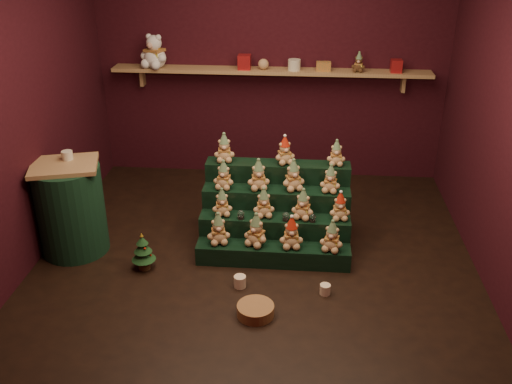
# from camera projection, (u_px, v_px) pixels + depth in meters

# --- Properties ---
(ground) EXTENTS (4.00, 4.00, 0.00)m
(ground) POSITION_uv_depth(u_px,v_px,m) (256.00, 258.00, 5.31)
(ground) COLOR black
(ground) RESTS_ON ground
(back_wall) EXTENTS (4.00, 0.10, 2.80)m
(back_wall) POSITION_uv_depth(u_px,v_px,m) (271.00, 59.00, 6.54)
(back_wall) COLOR black
(back_wall) RESTS_ON ground
(front_wall) EXTENTS (4.00, 0.10, 2.80)m
(front_wall) POSITION_uv_depth(u_px,v_px,m) (220.00, 240.00, 2.86)
(front_wall) COLOR black
(front_wall) RESTS_ON ground
(left_wall) EXTENTS (0.10, 4.00, 2.80)m
(left_wall) POSITION_uv_depth(u_px,v_px,m) (17.00, 107.00, 4.86)
(left_wall) COLOR black
(left_wall) RESTS_ON ground
(right_wall) EXTENTS (0.10, 4.00, 2.80)m
(right_wall) POSITION_uv_depth(u_px,v_px,m) (512.00, 121.00, 4.54)
(right_wall) COLOR black
(right_wall) RESTS_ON ground
(back_shelf) EXTENTS (3.60, 0.26, 0.24)m
(back_shelf) POSITION_uv_depth(u_px,v_px,m) (270.00, 71.00, 6.43)
(back_shelf) COLOR #A58252
(back_shelf) RESTS_ON ground
(riser_tier_front) EXTENTS (1.40, 0.22, 0.18)m
(riser_tier_front) POSITION_uv_depth(u_px,v_px,m) (273.00, 254.00, 5.20)
(riser_tier_front) COLOR black
(riser_tier_front) RESTS_ON ground
(riser_tier_midfront) EXTENTS (1.40, 0.22, 0.36)m
(riser_tier_midfront) POSITION_uv_depth(u_px,v_px,m) (275.00, 234.00, 5.35)
(riser_tier_midfront) COLOR black
(riser_tier_midfront) RESTS_ON ground
(riser_tier_midback) EXTENTS (1.40, 0.22, 0.54)m
(riser_tier_midback) POSITION_uv_depth(u_px,v_px,m) (276.00, 214.00, 5.51)
(riser_tier_midback) COLOR black
(riser_tier_midback) RESTS_ON ground
(riser_tier_back) EXTENTS (1.40, 0.22, 0.72)m
(riser_tier_back) POSITION_uv_depth(u_px,v_px,m) (277.00, 196.00, 5.67)
(riser_tier_back) COLOR black
(riser_tier_back) RESTS_ON ground
(teddy_0) EXTENTS (0.25, 0.24, 0.30)m
(teddy_0) POSITION_uv_depth(u_px,v_px,m) (218.00, 228.00, 5.15)
(teddy_0) COLOR tan
(teddy_0) RESTS_ON riser_tier_front
(teddy_1) EXTENTS (0.28, 0.27, 0.31)m
(teddy_1) POSITION_uv_depth(u_px,v_px,m) (256.00, 230.00, 5.11)
(teddy_1) COLOR tan
(teddy_1) RESTS_ON riser_tier_front
(teddy_2) EXTENTS (0.23, 0.21, 0.30)m
(teddy_2) POSITION_uv_depth(u_px,v_px,m) (291.00, 232.00, 5.08)
(teddy_2) COLOR tan
(teddy_2) RESTS_ON riser_tier_front
(teddy_3) EXTENTS (0.24, 0.23, 0.29)m
(teddy_3) POSITION_uv_depth(u_px,v_px,m) (332.00, 236.00, 5.04)
(teddy_3) COLOR tan
(teddy_3) RESTS_ON riser_tier_front
(teddy_4) EXTENTS (0.22, 0.20, 0.26)m
(teddy_4) POSITION_uv_depth(u_px,v_px,m) (222.00, 202.00, 5.26)
(teddy_4) COLOR tan
(teddy_4) RESTS_ON riser_tier_midfront
(teddy_5) EXTENTS (0.23, 0.21, 0.28)m
(teddy_5) POSITION_uv_depth(u_px,v_px,m) (264.00, 203.00, 5.24)
(teddy_5) COLOR tan
(teddy_5) RESTS_ON riser_tier_midfront
(teddy_6) EXTENTS (0.24, 0.23, 0.29)m
(teddy_6) POSITION_uv_depth(u_px,v_px,m) (303.00, 204.00, 5.20)
(teddy_6) COLOR tan
(teddy_6) RESTS_ON riser_tier_midfront
(teddy_7) EXTENTS (0.21, 0.19, 0.26)m
(teddy_7) POSITION_uv_depth(u_px,v_px,m) (340.00, 206.00, 5.19)
(teddy_7) COLOR tan
(teddy_7) RESTS_ON riser_tier_midfront
(teddy_8) EXTENTS (0.22, 0.20, 0.27)m
(teddy_8) POSITION_uv_depth(u_px,v_px,m) (224.00, 175.00, 5.36)
(teddy_8) COLOR tan
(teddy_8) RESTS_ON riser_tier_midback
(teddy_9) EXTENTS (0.24, 0.22, 0.29)m
(teddy_9) POSITION_uv_depth(u_px,v_px,m) (258.00, 175.00, 5.34)
(teddy_9) COLOR tan
(teddy_9) RESTS_ON riser_tier_midback
(teddy_10) EXTENTS (0.27, 0.26, 0.30)m
(teddy_10) POSITION_uv_depth(u_px,v_px,m) (293.00, 175.00, 5.33)
(teddy_10) COLOR tan
(teddy_10) RESTS_ON riser_tier_midback
(teddy_11) EXTENTS (0.22, 0.20, 0.27)m
(teddy_11) POSITION_uv_depth(u_px,v_px,m) (331.00, 179.00, 5.30)
(teddy_11) COLOR tan
(teddy_11) RESTS_ON riser_tier_midback
(teddy_12) EXTENTS (0.22, 0.20, 0.28)m
(teddy_12) POSITION_uv_depth(u_px,v_px,m) (224.00, 148.00, 5.49)
(teddy_12) COLOR tan
(teddy_12) RESTS_ON riser_tier_back
(teddy_13) EXTENTS (0.24, 0.23, 0.27)m
(teddy_13) POSITION_uv_depth(u_px,v_px,m) (285.00, 150.00, 5.45)
(teddy_13) COLOR tan
(teddy_13) RESTS_ON riser_tier_back
(teddy_14) EXTENTS (0.18, 0.16, 0.25)m
(teddy_14) POSITION_uv_depth(u_px,v_px,m) (336.00, 153.00, 5.42)
(teddy_14) COLOR tan
(teddy_14) RESTS_ON riser_tier_back
(snow_globe_a) EXTENTS (0.06, 0.06, 0.09)m
(snow_globe_a) POSITION_uv_depth(u_px,v_px,m) (241.00, 215.00, 5.23)
(snow_globe_a) COLOR black
(snow_globe_a) RESTS_ON riser_tier_midfront
(snow_globe_b) EXTENTS (0.06, 0.06, 0.08)m
(snow_globe_b) POSITION_uv_depth(u_px,v_px,m) (286.00, 216.00, 5.20)
(snow_globe_b) COLOR black
(snow_globe_b) RESTS_ON riser_tier_midfront
(snow_globe_c) EXTENTS (0.06, 0.06, 0.08)m
(snow_globe_c) POSITION_uv_depth(u_px,v_px,m) (313.00, 218.00, 5.18)
(snow_globe_c) COLOR black
(snow_globe_c) RESTS_ON riser_tier_midfront
(side_table) EXTENTS (0.69, 0.62, 0.89)m
(side_table) POSITION_uv_depth(u_px,v_px,m) (71.00, 208.00, 5.26)
(side_table) COLOR #A58252
(side_table) RESTS_ON ground
(table_ornament) EXTENTS (0.10, 0.10, 0.08)m
(table_ornament) POSITION_uv_depth(u_px,v_px,m) (67.00, 155.00, 5.14)
(table_ornament) COLOR beige
(table_ornament) RESTS_ON side_table
(mini_christmas_tree) EXTENTS (0.22, 0.22, 0.37)m
(mini_christmas_tree) POSITION_uv_depth(u_px,v_px,m) (143.00, 251.00, 5.08)
(mini_christmas_tree) COLOR #442E18
(mini_christmas_tree) RESTS_ON ground
(mug_left) EXTENTS (0.10, 0.10, 0.10)m
(mug_left) POSITION_uv_depth(u_px,v_px,m) (240.00, 282.00, 4.88)
(mug_left) COLOR beige
(mug_left) RESTS_ON ground
(mug_right) EXTENTS (0.09, 0.09, 0.09)m
(mug_right) POSITION_uv_depth(u_px,v_px,m) (325.00, 289.00, 4.79)
(mug_right) COLOR beige
(mug_right) RESTS_ON ground
(wicker_basket) EXTENTS (0.31, 0.31, 0.09)m
(wicker_basket) POSITION_uv_depth(u_px,v_px,m) (255.00, 310.00, 4.53)
(wicker_basket) COLOR olive
(wicker_basket) RESTS_ON ground
(white_bear) EXTENTS (0.42, 0.40, 0.47)m
(white_bear) POSITION_uv_depth(u_px,v_px,m) (154.00, 47.00, 6.39)
(white_bear) COLOR white
(white_bear) RESTS_ON back_shelf
(brown_bear) EXTENTS (0.17, 0.16, 0.21)m
(brown_bear) POSITION_uv_depth(u_px,v_px,m) (359.00, 62.00, 6.27)
(brown_bear) COLOR #483018
(brown_bear) RESTS_ON back_shelf
(gift_tin_red_a) EXTENTS (0.14, 0.14, 0.16)m
(gift_tin_red_a) POSITION_uv_depth(u_px,v_px,m) (244.00, 62.00, 6.39)
(gift_tin_red_a) COLOR maroon
(gift_tin_red_a) RESTS_ON back_shelf
(gift_tin_cream) EXTENTS (0.14, 0.14, 0.12)m
(gift_tin_cream) POSITION_uv_depth(u_px,v_px,m) (294.00, 65.00, 6.35)
(gift_tin_cream) COLOR beige
(gift_tin_cream) RESTS_ON back_shelf
(gift_tin_red_b) EXTENTS (0.12, 0.12, 0.14)m
(gift_tin_red_b) POSITION_uv_depth(u_px,v_px,m) (396.00, 66.00, 6.26)
(gift_tin_red_b) COLOR maroon
(gift_tin_red_b) RESTS_ON back_shelf
(shelf_plush_ball) EXTENTS (0.12, 0.12, 0.12)m
(shelf_plush_ball) POSITION_uv_depth(u_px,v_px,m) (263.00, 64.00, 6.38)
(shelf_plush_ball) COLOR tan
(shelf_plush_ball) RESTS_ON back_shelf
(scarf_gift_box) EXTENTS (0.16, 0.10, 0.10)m
(scarf_gift_box) POSITION_uv_depth(u_px,v_px,m) (324.00, 66.00, 6.33)
(scarf_gift_box) COLOR #D55B1E
(scarf_gift_box) RESTS_ON back_shelf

